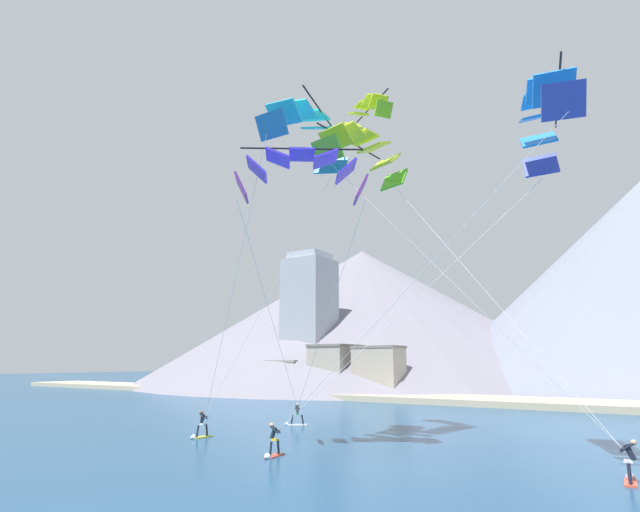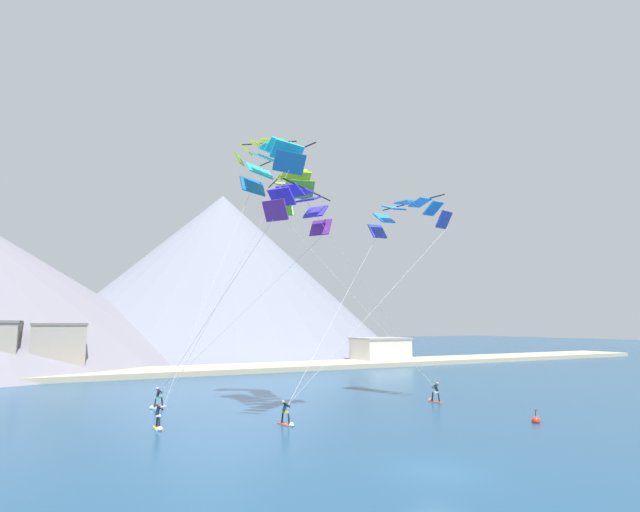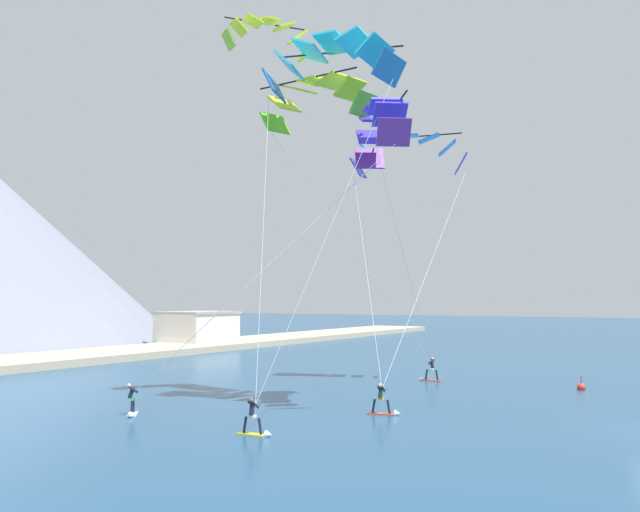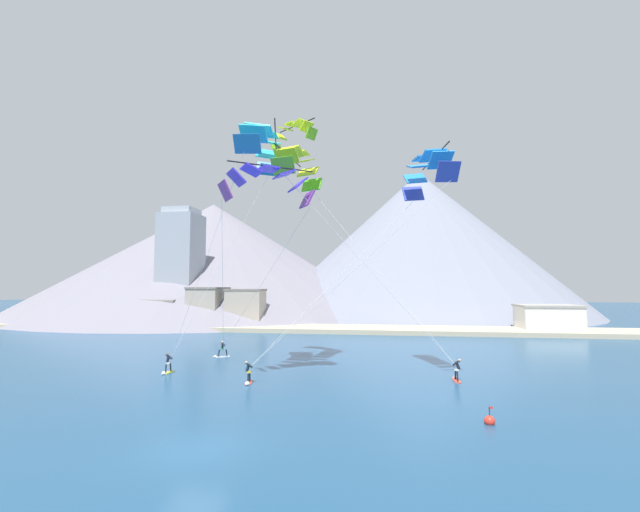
# 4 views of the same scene
# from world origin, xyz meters

# --- Properties ---
(ground_plane) EXTENTS (400.00, 400.00, 0.00)m
(ground_plane) POSITION_xyz_m (0.00, 0.00, 0.00)
(ground_plane) COLOR navy
(kitesurfer_near_lead) EXTENTS (0.68, 1.78, 1.69)m
(kitesurfer_near_lead) POSITION_xyz_m (-1.91, 12.66, 0.48)
(kitesurfer_near_lead) COLOR #E54C33
(kitesurfer_near_lead) RESTS_ON ground
(kitesurfer_near_trail) EXTENTS (0.64, 1.75, 1.75)m
(kitesurfer_near_trail) POSITION_xyz_m (13.47, 16.16, 0.53)
(kitesurfer_near_trail) COLOR #E54C33
(kitesurfer_near_trail) RESTS_ON ground
(kitesurfer_mid_center) EXTENTS (0.54, 1.74, 1.72)m
(kitesurfer_mid_center) POSITION_xyz_m (-9.75, 15.22, 0.49)
(kitesurfer_mid_center) COLOR yellow
(kitesurfer_mid_center) RESTS_ON ground
(kitesurfer_far_left) EXTENTS (1.61, 1.39, 1.68)m
(kitesurfer_far_left) POSITION_xyz_m (-8.55, 23.75, 0.47)
(kitesurfer_far_left) COLOR white
(kitesurfer_far_left) RESTS_ON ground
(parafoil_kite_near_lead) EXTENTS (15.49, 8.41, 16.53)m
(parafoil_kite_near_lead) POSITION_xyz_m (11.58, 16.86, 16.61)
(parafoil_kite_near_lead) COLOR #323FAF
(parafoil_kite_near_trail) EXTENTS (14.20, 7.86, 17.70)m
(parafoil_kite_near_trail) POSITION_xyz_m (0.65, 18.19, 17.93)
(parafoil_kite_near_trail) COLOR #57C522
(parafoil_kite_mid_center) EXTENTS (9.63, 8.17, 19.05)m
(parafoil_kite_mid_center) POSITION_xyz_m (-1.98, 15.76, 19.05)
(parafoil_kite_mid_center) COLOR #206DAE
(parafoil_kite_far_left) EXTENTS (11.02, 13.22, 15.11)m
(parafoil_kite_far_left) POSITION_xyz_m (-0.76, 13.43, 15.29)
(parafoil_kite_far_left) COLOR #6E2B8E
(parafoil_kite_distant_high_outer) EXTENTS (5.31, 4.17, 2.14)m
(parafoil_kite_distant_high_outer) POSITION_xyz_m (-0.48, 20.92, 22.06)
(parafoil_kite_distant_high_outer) COLOR #71B71E
(race_marker_buoy) EXTENTS (0.56, 0.56, 1.02)m
(race_marker_buoy) POSITION_xyz_m (13.52, 5.68, 0.16)
(race_marker_buoy) COLOR red
(race_marker_buoy) RESTS_ON ground
(shoreline_strip) EXTENTS (180.00, 10.00, 0.70)m
(shoreline_strip) POSITION_xyz_m (0.00, 51.31, 0.35)
(shoreline_strip) COLOR #BCAD8E
(shoreline_strip) RESTS_ON ground
(shore_building_harbour_front) EXTENTS (5.65, 7.19, 7.10)m
(shore_building_harbour_front) POSITION_xyz_m (-23.12, 53.88, 3.56)
(shore_building_harbour_front) COLOR #A89E8E
(shore_building_harbour_front) RESTS_ON ground
(shore_building_promenade_mid) EXTENTS (8.37, 4.95, 4.95)m
(shore_building_promenade_mid) POSITION_xyz_m (-31.96, 52.56, 2.49)
(shore_building_promenade_mid) COLOR beige
(shore_building_promenade_mid) RESTS_ON ground
(shore_building_quay_east) EXTENTS (8.84, 6.90, 4.36)m
(shore_building_quay_east) POSITION_xyz_m (33.01, 53.67, 2.19)
(shore_building_quay_east) COLOR silver
(shore_building_quay_east) RESTS_ON ground
(shore_building_quay_west) EXTENTS (6.45, 4.40, 6.80)m
(shore_building_quay_west) POSITION_xyz_m (-16.02, 53.31, 3.41)
(shore_building_quay_west) COLOR #A89E8E
(shore_building_quay_west) RESTS_ON ground
(highrise_tower) EXTENTS (7.00, 7.00, 22.36)m
(highrise_tower) POSITION_xyz_m (-31.01, 58.75, 10.97)
(highrise_tower) COLOR #999EA8
(highrise_tower) RESTS_ON ground
(mountain_peak_west_ridge) EXTENTS (96.44, 96.44, 29.34)m
(mountain_peak_west_ridge) POSITION_xyz_m (-37.77, 89.83, 14.67)
(mountain_peak_west_ridge) COLOR gray
(mountain_peak_west_ridge) RESTS_ON ground
(mountain_peak_central_summit) EXTENTS (82.01, 82.01, 37.57)m
(mountain_peak_central_summit) POSITION_xyz_m (16.95, 96.93, 18.78)
(mountain_peak_central_summit) COLOR gray
(mountain_peak_central_summit) RESTS_ON ground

